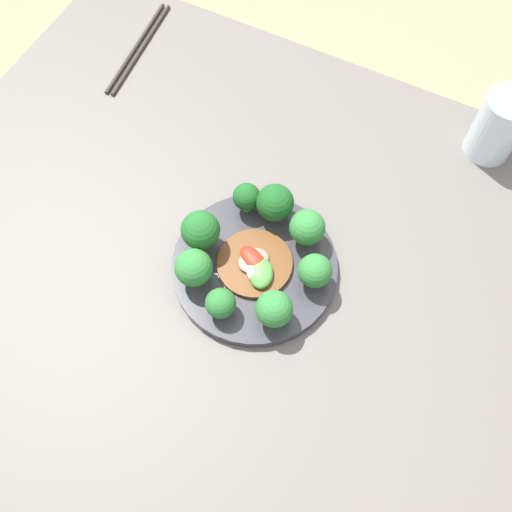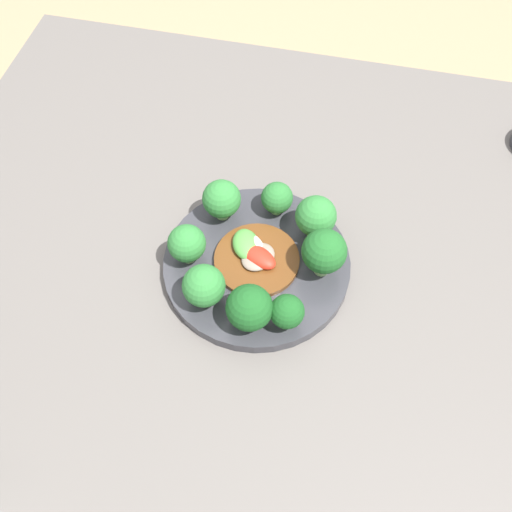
% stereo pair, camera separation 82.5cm
% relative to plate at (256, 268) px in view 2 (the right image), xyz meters
% --- Properties ---
extents(ground_plane, '(8.00, 8.00, 0.00)m').
position_rel_plate_xyz_m(ground_plane, '(0.04, 0.00, -0.71)').
color(ground_plane, '#9E8460').
extents(table, '(1.09, 0.91, 0.71)m').
position_rel_plate_xyz_m(table, '(0.04, 0.00, -0.36)').
color(table, '#5B5651').
rests_on(table, ground_plane).
extents(plate, '(0.25, 0.25, 0.02)m').
position_rel_plate_xyz_m(plate, '(0.00, 0.00, 0.00)').
color(plate, '#333338').
rests_on(plate, table).
extents(broccoli_northeast, '(0.06, 0.06, 0.07)m').
position_rel_plate_xyz_m(broccoli_northeast, '(0.07, 0.07, 0.05)').
color(broccoli_northeast, '#89B76B').
rests_on(broccoli_northeast, plate).
extents(broccoli_south, '(0.06, 0.06, 0.07)m').
position_rel_plate_xyz_m(broccoli_south, '(0.01, -0.09, 0.05)').
color(broccoli_south, '#89B76B').
rests_on(broccoli_south, plate).
extents(broccoli_southeast, '(0.04, 0.04, 0.05)m').
position_rel_plate_xyz_m(broccoli_southeast, '(0.06, -0.08, 0.04)').
color(broccoli_southeast, '#70A356').
rests_on(broccoli_southeast, plate).
extents(broccoli_northwest, '(0.05, 0.05, 0.06)m').
position_rel_plate_xyz_m(broccoli_northwest, '(-0.06, 0.07, 0.04)').
color(broccoli_northwest, '#89B76B').
rests_on(broccoli_northwest, plate).
extents(broccoli_east, '(0.06, 0.06, 0.07)m').
position_rel_plate_xyz_m(broccoli_east, '(0.09, 0.01, 0.05)').
color(broccoli_east, '#89B76B').
rests_on(broccoli_east, plate).
extents(broccoli_north, '(0.04, 0.04, 0.05)m').
position_rel_plate_xyz_m(broccoli_north, '(0.01, 0.09, 0.04)').
color(broccoli_north, '#7AAD5B').
rests_on(broccoli_north, plate).
extents(broccoli_southwest, '(0.05, 0.05, 0.07)m').
position_rel_plate_xyz_m(broccoli_southwest, '(-0.05, -0.07, 0.05)').
color(broccoli_southwest, '#7AAD5B').
rests_on(broccoli_southwest, plate).
extents(broccoli_west, '(0.05, 0.05, 0.06)m').
position_rel_plate_xyz_m(broccoli_west, '(-0.09, -0.01, 0.04)').
color(broccoli_west, '#89B76B').
rests_on(broccoli_west, plate).
extents(stirfry_center, '(0.11, 0.11, 0.02)m').
position_rel_plate_xyz_m(stirfry_center, '(-0.00, 0.01, 0.02)').
color(stirfry_center, '#5B3314').
rests_on(stirfry_center, plate).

